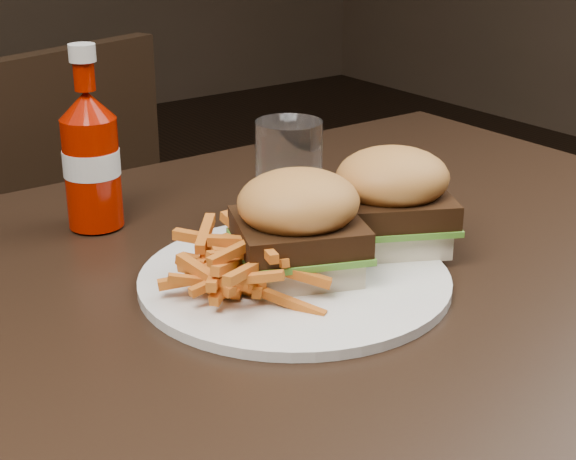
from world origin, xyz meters
TOP-DOWN VIEW (x-y plane):
  - dining_table at (0.00, 0.00)m, footprint 1.20×0.80m
  - plate at (0.06, 0.00)m, footprint 0.28×0.28m
  - sandwich_half_a at (0.06, 0.00)m, footprint 0.12×0.12m
  - sandwich_half_b at (0.18, 0.00)m, footprint 0.13×0.13m
  - fries_pile at (0.01, 0.01)m, footprint 0.15×0.15m
  - ketchup_bottle at (-0.03, 0.24)m, footprint 0.07×0.07m
  - tumbler at (0.15, 0.13)m, footprint 0.08×0.08m

SIDE VIEW (x-z plane):
  - dining_table at x=0.00m, z-range 0.71..0.75m
  - plate at x=0.06m, z-range 0.75..0.76m
  - sandwich_half_a at x=0.06m, z-range 0.76..0.78m
  - sandwich_half_b at x=0.18m, z-range 0.76..0.78m
  - fries_pile at x=0.01m, z-range 0.76..0.80m
  - tumbler at x=0.15m, z-range 0.75..0.86m
  - ketchup_bottle at x=-0.03m, z-range 0.75..0.87m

